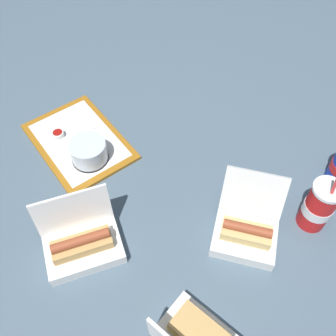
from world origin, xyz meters
name	(u,v)px	position (x,y,z in m)	size (l,w,h in m)	color
ground_plane	(158,176)	(0.00, 0.00, 0.00)	(3.20, 3.20, 0.00)	#4C6070
food_tray	(79,141)	(-0.30, -0.07, 0.01)	(0.42, 0.33, 0.01)	#A56619
cake_container	(89,152)	(-0.21, -0.10, 0.05)	(0.12, 0.12, 0.07)	black
ketchup_cup	(58,134)	(-0.36, -0.11, 0.03)	(0.04, 0.04, 0.02)	white
napkin_stack	(59,133)	(-0.37, -0.09, 0.02)	(0.10, 0.10, 0.00)	white
plastic_fork	(89,118)	(-0.34, 0.02, 0.02)	(0.11, 0.01, 0.01)	white
clamshell_hotdog_center	(246,231)	(0.33, 0.00, 0.04)	(0.24, 0.26, 0.16)	white
clamshell_hotdog_front	(82,244)	(0.01, -0.32, 0.04)	(0.24, 0.26, 0.17)	white
soda_cup_center	(319,206)	(0.45, 0.17, 0.09)	(0.09, 0.09, 0.23)	red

